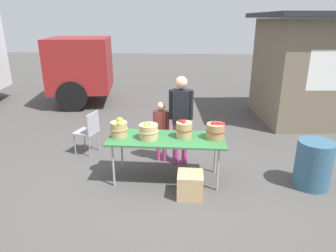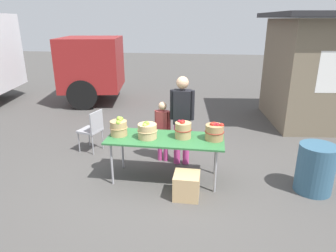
# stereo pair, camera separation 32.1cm
# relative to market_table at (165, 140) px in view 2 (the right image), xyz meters

# --- Properties ---
(ground_plane) EXTENTS (40.00, 40.00, 0.00)m
(ground_plane) POSITION_rel_market_table_xyz_m (0.00, 0.00, -0.71)
(ground_plane) COLOR #474442
(market_table) EXTENTS (1.90, 0.76, 0.75)m
(market_table) POSITION_rel_market_table_xyz_m (0.00, 0.00, 0.00)
(market_table) COLOR #2D6B38
(market_table) RESTS_ON ground
(apple_basket_green_0) EXTENTS (0.30, 0.30, 0.31)m
(apple_basket_green_0) POSITION_rel_market_table_xyz_m (-0.78, 0.01, 0.18)
(apple_basket_green_0) COLOR tan
(apple_basket_green_0) RESTS_ON market_table
(apple_basket_green_1) EXTENTS (0.32, 0.32, 0.30)m
(apple_basket_green_1) POSITION_rel_market_table_xyz_m (-0.29, -0.05, 0.18)
(apple_basket_green_1) COLOR tan
(apple_basket_green_1) RESTS_ON market_table
(apple_basket_red_0) EXTENTS (0.28, 0.28, 0.31)m
(apple_basket_red_0) POSITION_rel_market_table_xyz_m (0.28, 0.05, 0.18)
(apple_basket_red_0) COLOR tan
(apple_basket_red_0) RESTS_ON market_table
(apple_basket_red_1) EXTENTS (0.31, 0.31, 0.30)m
(apple_basket_red_1) POSITION_rel_market_table_xyz_m (0.79, 0.04, 0.18)
(apple_basket_red_1) COLOR #A87F51
(apple_basket_red_1) RESTS_ON market_table
(vendor_adult) EXTENTS (0.44, 0.22, 1.65)m
(vendor_adult) POSITION_rel_market_table_xyz_m (0.21, 0.63, 0.27)
(vendor_adult) COLOR #CC3F8C
(vendor_adult) RESTS_ON ground
(child_customer) EXTENTS (0.30, 0.18, 1.16)m
(child_customer) POSITION_rel_market_table_xyz_m (-0.16, 0.71, -0.02)
(child_customer) COLOR #CC3F8C
(child_customer) RESTS_ON ground
(food_kiosk) EXTENTS (3.78, 3.25, 2.74)m
(food_kiosk) POSITION_rel_market_table_xyz_m (3.77, 3.68, 0.68)
(food_kiosk) COLOR #726651
(food_kiosk) RESTS_ON ground
(folding_chair) EXTENTS (0.49, 0.49, 0.86)m
(folding_chair) POSITION_rel_market_table_xyz_m (-1.64, 0.93, -0.20)
(folding_chair) COLOR #99999E
(folding_chair) RESTS_ON ground
(trash_barrel) EXTENTS (0.56, 0.56, 0.78)m
(trash_barrel) POSITION_rel_market_table_xyz_m (2.36, -0.03, -0.32)
(trash_barrel) COLOR #335972
(trash_barrel) RESTS_ON ground
(produce_crate) EXTENTS (0.39, 0.39, 0.39)m
(produce_crate) POSITION_rel_market_table_xyz_m (0.41, -0.50, -0.51)
(produce_crate) COLOR tan
(produce_crate) RESTS_ON ground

